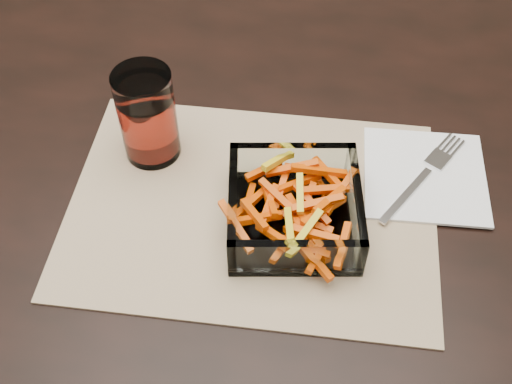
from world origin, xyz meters
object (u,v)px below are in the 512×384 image
(dining_table, at_px, (228,185))
(tumbler, at_px, (148,118))
(fork, at_px, (424,175))
(glass_bowl, at_px, (294,210))

(dining_table, height_order, tumbler, tumbler)
(dining_table, distance_m, fork, 0.28)
(dining_table, relative_size, tumbler, 12.52)
(glass_bowl, bearing_deg, tumbler, 157.17)
(dining_table, height_order, fork, fork)
(glass_bowl, bearing_deg, dining_table, 133.01)
(glass_bowl, height_order, fork, glass_bowl)
(dining_table, bearing_deg, glass_bowl, -46.99)
(dining_table, bearing_deg, fork, -3.15)
(dining_table, distance_m, glass_bowl, 0.20)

